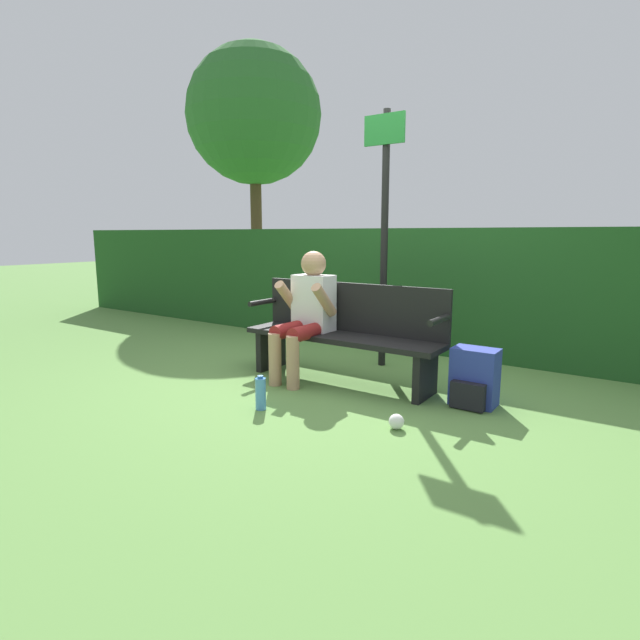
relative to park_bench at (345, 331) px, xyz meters
name	(u,v)px	position (x,y,z in m)	size (l,w,h in m)	color
ground_plane	(340,382)	(0.00, -0.07, -0.45)	(40.00, 40.00, 0.00)	#5B8942
hedge_back	(416,289)	(0.00, 1.52, 0.23)	(12.00, 0.36, 1.35)	#1E4C1E
park_bench	(345,331)	(0.00, 0.00, 0.00)	(1.83, 0.42, 0.86)	black
person_seated	(307,309)	(-0.32, -0.13, 0.18)	(0.49, 0.61, 1.14)	silver
backpack	(474,379)	(1.16, -0.01, -0.24)	(0.34, 0.29, 0.44)	#283893
water_bottle	(261,393)	(-0.11, -1.00, -0.32)	(0.08, 0.08, 0.26)	#4C8CCC
signpost	(384,222)	(0.03, 0.65, 0.96)	(0.41, 0.09, 2.43)	black
tree	(254,116)	(-4.74, 4.18, 3.15)	(2.68, 2.68, 4.95)	#4C3823
litter_crumple	(396,422)	(0.89, -0.77, -0.39)	(0.10, 0.10, 0.10)	silver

